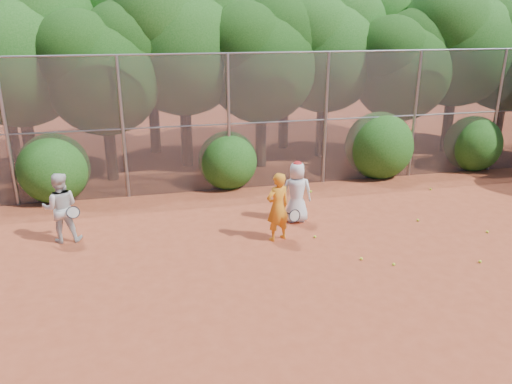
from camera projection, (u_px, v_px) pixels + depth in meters
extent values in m
plane|color=#943B21|center=(333.00, 281.00, 9.92)|extent=(80.00, 80.00, 0.00)
cylinder|color=gray|center=(7.00, 135.00, 13.26)|extent=(0.09, 0.09, 4.00)
cylinder|color=gray|center=(123.00, 129.00, 13.90)|extent=(0.09, 0.09, 4.00)
cylinder|color=gray|center=(229.00, 124.00, 14.54)|extent=(0.09, 0.09, 4.00)
cylinder|color=gray|center=(326.00, 120.00, 15.19)|extent=(0.09, 0.09, 4.00)
cylinder|color=gray|center=(415.00, 115.00, 15.83)|extent=(0.09, 0.09, 4.00)
cylinder|color=gray|center=(497.00, 111.00, 16.47)|extent=(0.09, 0.09, 4.00)
cylinder|color=gray|center=(262.00, 53.00, 14.09)|extent=(20.00, 0.05, 0.05)
cylinder|color=gray|center=(262.00, 123.00, 14.76)|extent=(20.00, 0.04, 0.04)
cube|color=slate|center=(262.00, 123.00, 14.76)|extent=(20.00, 0.02, 4.00)
cylinder|color=black|center=(29.00, 140.00, 15.80)|extent=(0.38, 0.38, 2.52)
sphere|color=#194B12|center=(17.00, 60.00, 14.98)|extent=(4.03, 4.03, 4.03)
sphere|color=#194B12|center=(43.00, 24.00, 15.19)|extent=(3.23, 3.23, 3.23)
cylinder|color=black|center=(110.00, 146.00, 15.75)|extent=(0.36, 0.36, 2.17)
sphere|color=black|center=(103.00, 78.00, 15.04)|extent=(3.47, 3.47, 3.47)
sphere|color=black|center=(125.00, 47.00, 15.22)|extent=(2.78, 2.78, 2.78)
sphere|color=black|center=(79.00, 55.00, 14.44)|extent=(2.60, 2.60, 2.60)
cylinder|color=black|center=(186.00, 128.00, 17.12)|extent=(0.39, 0.39, 2.66)
sphere|color=#194B12|center=(182.00, 50.00, 16.26)|extent=(4.26, 4.26, 4.26)
sphere|color=#194B12|center=(205.00, 15.00, 16.47)|extent=(3.40, 3.40, 3.40)
sphere|color=#194B12|center=(158.00, 22.00, 15.52)|extent=(3.19, 3.19, 3.19)
cylinder|color=black|center=(261.00, 134.00, 17.17)|extent=(0.37, 0.37, 2.27)
sphere|color=black|center=(261.00, 68.00, 16.43)|extent=(3.64, 3.64, 3.64)
sphere|color=black|center=(280.00, 38.00, 16.62)|extent=(2.91, 2.91, 2.91)
sphere|color=black|center=(244.00, 46.00, 15.80)|extent=(2.73, 2.73, 2.73)
cylinder|color=black|center=(321.00, 124.00, 18.41)|extent=(0.38, 0.38, 2.45)
sphere|color=#194B12|center=(324.00, 57.00, 17.61)|extent=(3.92, 3.92, 3.92)
sphere|color=#194B12|center=(342.00, 27.00, 17.81)|extent=(3.14, 3.14, 3.14)
sphere|color=#194B12|center=(309.00, 34.00, 16.94)|extent=(2.94, 2.94, 2.94)
cylinder|color=black|center=(396.00, 131.00, 18.09)|extent=(0.36, 0.36, 2.10)
sphere|color=black|center=(401.00, 73.00, 17.40)|extent=(3.36, 3.36, 3.36)
sphere|color=black|center=(416.00, 47.00, 17.58)|extent=(2.69, 2.69, 2.69)
sphere|color=black|center=(391.00, 54.00, 16.82)|extent=(2.52, 2.52, 2.52)
cylinder|color=black|center=(448.00, 118.00, 19.09)|extent=(0.39, 0.39, 2.59)
sphere|color=#194B12|center=(457.00, 49.00, 18.25)|extent=(4.14, 4.14, 4.14)
sphere|color=#194B12|center=(474.00, 19.00, 18.46)|extent=(3.32, 3.32, 3.32)
sphere|color=#194B12|center=(448.00, 26.00, 17.53)|extent=(3.11, 3.11, 3.11)
cylinder|color=black|center=(498.00, 121.00, 19.29)|extent=(0.37, 0.37, 2.31)
sphere|color=black|center=(508.00, 60.00, 18.54)|extent=(3.70, 3.70, 3.70)
sphere|color=black|center=(502.00, 40.00, 17.90)|extent=(2.77, 2.77, 2.77)
cylinder|color=black|center=(11.00, 125.00, 17.68)|extent=(0.39, 0.39, 2.62)
sphere|color=#194B12|center=(23.00, 17.00, 17.04)|extent=(3.36, 3.36, 3.36)
cylinder|color=black|center=(154.00, 116.00, 18.91)|extent=(0.40, 0.40, 2.80)
sphere|color=#194B12|center=(149.00, 40.00, 17.99)|extent=(4.48, 4.48, 4.48)
sphere|color=#194B12|center=(171.00, 8.00, 18.22)|extent=(3.58, 3.58, 3.58)
sphere|color=#194B12|center=(124.00, 14.00, 17.22)|extent=(3.36, 3.36, 3.36)
cylinder|color=black|center=(283.00, 116.00, 19.66)|extent=(0.38, 0.38, 2.52)
sphere|color=#194B12|center=(285.00, 51.00, 18.83)|extent=(4.03, 4.03, 4.03)
sphere|color=#194B12|center=(302.00, 23.00, 19.04)|extent=(3.23, 3.23, 3.23)
sphere|color=#194B12|center=(269.00, 29.00, 18.14)|extent=(3.02, 3.02, 3.02)
cylinder|color=black|center=(382.00, 106.00, 21.14)|extent=(0.40, 0.40, 2.73)
sphere|color=#194B12|center=(387.00, 40.00, 20.24)|extent=(4.37, 4.37, 4.37)
sphere|color=#194B12|center=(404.00, 12.00, 20.47)|extent=(3.49, 3.49, 3.49)
sphere|color=#194B12|center=(375.00, 18.00, 19.49)|extent=(3.28, 3.28, 3.28)
sphere|color=#194B12|center=(53.00, 165.00, 14.08)|extent=(2.00, 2.00, 2.00)
sphere|color=#194B12|center=(228.00, 158.00, 15.19)|extent=(1.80, 1.80, 1.80)
sphere|color=#194B12|center=(379.00, 142.00, 16.19)|extent=(2.20, 2.20, 2.20)
sphere|color=#194B12|center=(473.00, 141.00, 16.99)|extent=(1.90, 1.90, 1.90)
imported|color=orange|center=(278.00, 207.00, 11.49)|extent=(0.69, 0.56, 1.64)
torus|color=black|center=(295.00, 216.00, 11.44)|extent=(0.31, 0.14, 0.30)
cylinder|color=black|center=(290.00, 214.00, 11.63)|extent=(0.09, 0.28, 0.08)
imported|color=silver|center=(297.00, 192.00, 12.55)|extent=(0.83, 0.60, 1.57)
ellipsoid|color=red|center=(298.00, 164.00, 12.31)|extent=(0.22, 0.22, 0.13)
sphere|color=#C5DC28|center=(311.00, 192.00, 12.41)|extent=(0.07, 0.07, 0.07)
imported|color=silver|center=(61.00, 208.00, 11.43)|extent=(0.81, 0.63, 1.65)
torus|color=black|center=(73.00, 212.00, 11.23)|extent=(0.33, 0.25, 0.25)
cylinder|color=black|center=(73.00, 215.00, 11.43)|extent=(0.07, 0.24, 0.20)
sphere|color=#C5DC28|center=(480.00, 262.00, 10.63)|extent=(0.07, 0.07, 0.07)
sphere|color=#C5DC28|center=(418.00, 220.00, 12.78)|extent=(0.07, 0.07, 0.07)
sphere|color=#C5DC28|center=(394.00, 264.00, 10.51)|extent=(0.07, 0.07, 0.07)
sphere|color=#C5DC28|center=(487.00, 232.00, 12.10)|extent=(0.07, 0.07, 0.07)
sphere|color=#C5DC28|center=(361.00, 259.00, 10.75)|extent=(0.07, 0.07, 0.07)
sphere|color=#C5DC28|center=(431.00, 189.00, 15.07)|extent=(0.07, 0.07, 0.07)
sphere|color=#C5DC28|center=(315.00, 237.00, 11.83)|extent=(0.07, 0.07, 0.07)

